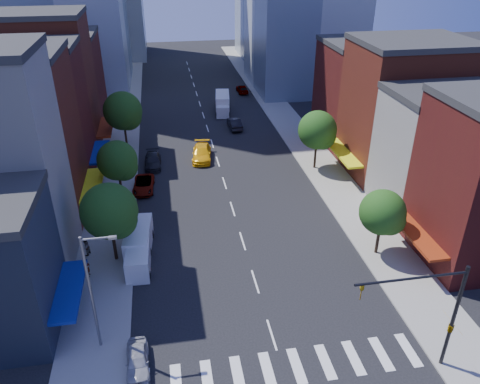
% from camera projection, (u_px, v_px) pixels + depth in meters
% --- Properties ---
extents(ground, '(220.00, 220.00, 0.00)m').
position_uv_depth(ground, '(272.00, 335.00, 33.58)').
color(ground, black).
rests_on(ground, ground).
extents(sidewalk_left, '(5.00, 120.00, 0.15)m').
position_uv_depth(sidewalk_left, '(121.00, 138.00, 66.28)').
color(sidewalk_left, gray).
rests_on(sidewalk_left, ground).
extents(sidewalk_right, '(5.00, 120.00, 0.15)m').
position_uv_depth(sidewalk_right, '(292.00, 128.00, 70.02)').
color(sidewalk_right, gray).
rests_on(sidewalk_right, ground).
extents(crosswalk, '(19.00, 3.00, 0.01)m').
position_uv_depth(crosswalk, '(282.00, 368.00, 30.98)').
color(crosswalk, silver).
rests_on(crosswalk, ground).
extents(bldg_left_2, '(12.00, 9.00, 16.00)m').
position_uv_depth(bldg_left_2, '(9.00, 142.00, 44.34)').
color(bldg_left_2, maroon).
rests_on(bldg_left_2, ground).
extents(bldg_left_3, '(12.00, 8.00, 15.00)m').
position_uv_depth(bldg_left_3, '(30.00, 118.00, 51.94)').
color(bldg_left_3, '#581716').
rests_on(bldg_left_3, ground).
extents(bldg_left_4, '(12.00, 9.00, 17.00)m').
position_uv_depth(bldg_left_4, '(43.00, 88.00, 58.81)').
color(bldg_left_4, maroon).
rests_on(bldg_left_4, ground).
extents(bldg_left_5, '(12.00, 10.00, 13.00)m').
position_uv_depth(bldg_left_5, '(59.00, 83.00, 67.99)').
color(bldg_left_5, '#581716').
rests_on(bldg_left_5, ground).
extents(bldg_right_1, '(12.00, 8.00, 12.00)m').
position_uv_depth(bldg_right_1, '(443.00, 154.00, 46.83)').
color(bldg_right_1, beige).
rests_on(bldg_right_1, ground).
extents(bldg_right_2, '(12.00, 10.00, 15.00)m').
position_uv_depth(bldg_right_2, '(403.00, 111.00, 53.90)').
color(bldg_right_2, maroon).
rests_on(bldg_right_2, ground).
extents(bldg_right_3, '(12.00, 10.00, 13.00)m').
position_uv_depth(bldg_right_3, '(367.00, 94.00, 63.03)').
color(bldg_right_3, '#581716').
rests_on(bldg_right_3, ground).
extents(traffic_signal, '(7.24, 2.24, 8.00)m').
position_uv_depth(traffic_signal, '(446.00, 319.00, 29.19)').
color(traffic_signal, black).
rests_on(traffic_signal, sidewalk_right).
extents(streetlight, '(2.25, 0.25, 9.00)m').
position_uv_depth(streetlight, '(93.00, 287.00, 30.15)').
color(streetlight, slate).
rests_on(streetlight, sidewalk_left).
extents(tree_left_near, '(4.80, 4.80, 7.30)m').
position_uv_depth(tree_left_near, '(111.00, 213.00, 39.00)').
color(tree_left_near, black).
rests_on(tree_left_near, sidewalk_left).
extents(tree_left_mid, '(4.20, 4.20, 6.65)m').
position_uv_depth(tree_left_mid, '(119.00, 162.00, 48.68)').
color(tree_left_mid, black).
rests_on(tree_left_mid, sidewalk_left).
extents(tree_left_far, '(5.00, 5.00, 7.75)m').
position_uv_depth(tree_left_far, '(124.00, 112.00, 60.47)').
color(tree_left_far, black).
rests_on(tree_left_far, sidewalk_left).
extents(tree_right_near, '(4.00, 4.00, 6.20)m').
position_uv_depth(tree_right_near, '(384.00, 214.00, 40.17)').
color(tree_right_near, black).
rests_on(tree_right_near, sidewalk_right).
extents(tree_right_far, '(4.60, 4.60, 7.20)m').
position_uv_depth(tree_right_far, '(319.00, 132.00, 55.43)').
color(tree_right_far, black).
rests_on(tree_right_far, sidewalk_right).
extents(parked_car_front, '(1.65, 3.81, 1.28)m').
position_uv_depth(parked_car_front, '(138.00, 360.00, 30.75)').
color(parked_car_front, '#A5A5AA').
rests_on(parked_car_front, ground).
extents(parked_car_second, '(1.86, 4.83, 1.57)m').
position_uv_depth(parked_car_second, '(139.00, 255.00, 40.67)').
color(parked_car_second, black).
rests_on(parked_car_second, ground).
extents(parked_car_third, '(2.50, 4.92, 1.33)m').
position_uv_depth(parked_car_third, '(144.00, 185.00, 52.54)').
color(parked_car_third, '#999999').
rests_on(parked_car_third, ground).
extents(parked_car_rear, '(2.06, 4.92, 1.42)m').
position_uv_depth(parked_car_rear, '(153.00, 161.00, 58.06)').
color(parked_car_rear, black).
rests_on(parked_car_rear, ground).
extents(cargo_van_near, '(2.10, 4.89, 2.06)m').
position_uv_depth(cargo_van_near, '(138.00, 259.00, 39.85)').
color(cargo_van_near, silver).
rests_on(cargo_van_near, ground).
extents(cargo_van_far, '(2.60, 5.49, 2.27)m').
position_uv_depth(cargo_van_far, '(139.00, 240.00, 42.16)').
color(cargo_van_far, silver).
rests_on(cargo_van_far, ground).
extents(taxi, '(3.02, 5.94, 1.65)m').
position_uv_depth(taxi, '(202.00, 153.00, 59.86)').
color(taxi, yellow).
rests_on(taxi, ground).
extents(traffic_car_oncoming, '(1.77, 4.74, 1.55)m').
position_uv_depth(traffic_car_oncoming, '(235.00, 123.00, 69.54)').
color(traffic_car_oncoming, black).
rests_on(traffic_car_oncoming, ground).
extents(traffic_car_far, '(1.85, 4.36, 1.47)m').
position_uv_depth(traffic_car_far, '(242.00, 89.00, 85.58)').
color(traffic_car_far, '#999999').
rests_on(traffic_car_far, ground).
extents(box_truck, '(2.98, 7.36, 2.88)m').
position_uv_depth(box_truck, '(223.00, 104.00, 75.93)').
color(box_truck, silver).
rests_on(box_truck, ground).
extents(pedestrian_near, '(0.43, 0.63, 1.68)m').
position_uv_depth(pedestrian_near, '(88.00, 267.00, 38.83)').
color(pedestrian_near, '#999999').
rests_on(pedestrian_near, sidewalk_left).
extents(pedestrian_far, '(0.93, 1.01, 1.67)m').
position_uv_depth(pedestrian_far, '(86.00, 247.00, 41.40)').
color(pedestrian_far, '#999999').
rests_on(pedestrian_far, sidewalk_left).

